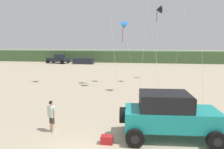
# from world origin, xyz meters

# --- Properties ---
(dune_ridge) EXTENTS (90.00, 6.09, 2.49)m
(dune_ridge) POSITION_xyz_m (-3.74, 41.50, 1.25)
(dune_ridge) COLOR #426038
(dune_ridge) RESTS_ON ground_plane
(jeep) EXTENTS (4.92, 2.64, 2.26)m
(jeep) POSITION_xyz_m (3.56, 2.34, 1.20)
(jeep) COLOR teal
(jeep) RESTS_ON ground_plane
(person_watching) EXTENTS (0.54, 0.45, 1.67)m
(person_watching) POSITION_xyz_m (-2.36, 2.27, 0.94)
(person_watching) COLOR #DBB28E
(person_watching) RESTS_ON ground_plane
(cooler_box) EXTENTS (0.56, 0.36, 0.38)m
(cooler_box) POSITION_xyz_m (0.67, 1.36, 0.19)
(cooler_box) COLOR #B21E23
(cooler_box) RESTS_ON ground_plane
(distant_pickup) EXTENTS (4.93, 3.41, 1.98)m
(distant_pickup) POSITION_xyz_m (-15.42, 35.67, 0.94)
(distant_pickup) COLOR #1E232D
(distant_pickup) RESTS_ON ground_plane
(distant_sedan) EXTENTS (4.26, 1.86, 1.20)m
(distant_sedan) POSITION_xyz_m (-9.80, 35.26, 0.60)
(distant_sedan) COLOR #1E232D
(distant_sedan) RESTS_ON ground_plane
(kite_orange_streamer) EXTENTS (0.82, 5.31, 8.32)m
(kite_orange_streamer) POSITION_xyz_m (3.80, 15.92, 7.90)
(kite_orange_streamer) COLOR black
(kite_orange_streamer) RESTS_ON ground_plane
(kite_red_delta) EXTENTS (2.20, 5.92, 6.78)m
(kite_red_delta) POSITION_xyz_m (0.17, 16.00, 6.27)
(kite_red_delta) COLOR blue
(kite_red_delta) RESTS_ON ground_plane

